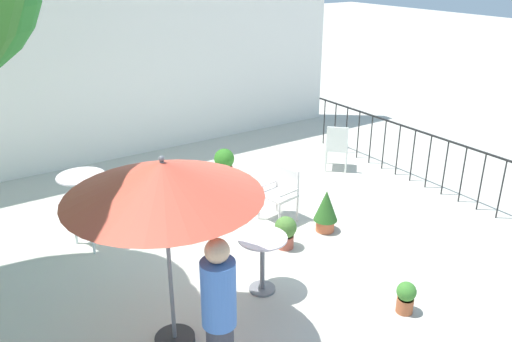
{
  "coord_description": "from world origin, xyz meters",
  "views": [
    {
      "loc": [
        -3.86,
        -5.91,
        3.95
      ],
      "look_at": [
        0.0,
        -0.05,
        1.02
      ],
      "focal_mm": 36.6,
      "sensor_mm": 36.0,
      "label": 1
    }
  ],
  "objects_px": {
    "patio_umbrella_0": "(163,181)",
    "cafe_table_1": "(262,254)",
    "patio_chair_0": "(97,213)",
    "potted_plant_3": "(406,297)",
    "standing_person": "(219,318)",
    "patio_chair_2": "(282,190)",
    "potted_plant_0": "(224,163)",
    "cafe_table_0": "(82,188)",
    "potted_plant_1": "(326,209)",
    "patio_chair_1": "(337,145)",
    "potted_plant_2": "(286,231)"
  },
  "relations": [
    {
      "from": "patio_chair_0",
      "to": "potted_plant_1",
      "type": "bearing_deg",
      "value": -26.04
    },
    {
      "from": "patio_chair_0",
      "to": "cafe_table_1",
      "type": "bearing_deg",
      "value": -58.54
    },
    {
      "from": "standing_person",
      "to": "patio_umbrella_0",
      "type": "bearing_deg",
      "value": 94.88
    },
    {
      "from": "patio_chair_0",
      "to": "potted_plant_0",
      "type": "relative_size",
      "value": 1.6
    },
    {
      "from": "patio_umbrella_0",
      "to": "standing_person",
      "type": "distance_m",
      "value": 1.38
    },
    {
      "from": "patio_chair_2",
      "to": "potted_plant_1",
      "type": "relative_size",
      "value": 1.26
    },
    {
      "from": "cafe_table_0",
      "to": "potted_plant_1",
      "type": "relative_size",
      "value": 1.11
    },
    {
      "from": "patio_chair_1",
      "to": "potted_plant_2",
      "type": "bearing_deg",
      "value": -144.62
    },
    {
      "from": "patio_umbrella_0",
      "to": "potted_plant_0",
      "type": "height_order",
      "value": "patio_umbrella_0"
    },
    {
      "from": "potted_plant_0",
      "to": "patio_chair_1",
      "type": "bearing_deg",
      "value": -22.83
    },
    {
      "from": "standing_person",
      "to": "patio_chair_0",
      "type": "bearing_deg",
      "value": 91.56
    },
    {
      "from": "cafe_table_1",
      "to": "patio_umbrella_0",
      "type": "bearing_deg",
      "value": -168.19
    },
    {
      "from": "cafe_table_0",
      "to": "patio_chair_1",
      "type": "relative_size",
      "value": 0.82
    },
    {
      "from": "cafe_table_1",
      "to": "cafe_table_0",
      "type": "bearing_deg",
      "value": 111.54
    },
    {
      "from": "patio_umbrella_0",
      "to": "cafe_table_1",
      "type": "height_order",
      "value": "patio_umbrella_0"
    },
    {
      "from": "cafe_table_0",
      "to": "patio_chair_1",
      "type": "xyz_separation_m",
      "value": [
        4.72,
        -0.71,
        0.01
      ]
    },
    {
      "from": "cafe_table_1",
      "to": "patio_chair_1",
      "type": "relative_size",
      "value": 0.84
    },
    {
      "from": "patio_umbrella_0",
      "to": "potted_plant_3",
      "type": "bearing_deg",
      "value": -21.99
    },
    {
      "from": "potted_plant_0",
      "to": "potted_plant_3",
      "type": "xyz_separation_m",
      "value": [
        -0.25,
        -4.67,
        -0.1
      ]
    },
    {
      "from": "potted_plant_3",
      "to": "potted_plant_2",
      "type": "bearing_deg",
      "value": 98.77
    },
    {
      "from": "patio_chair_1",
      "to": "standing_person",
      "type": "height_order",
      "value": "standing_person"
    },
    {
      "from": "patio_chair_2",
      "to": "potted_plant_2",
      "type": "bearing_deg",
      "value": -122.19
    },
    {
      "from": "patio_chair_2",
      "to": "cafe_table_0",
      "type": "bearing_deg",
      "value": 145.73
    },
    {
      "from": "potted_plant_0",
      "to": "standing_person",
      "type": "xyz_separation_m",
      "value": [
        -2.68,
        -4.55,
        0.58
      ]
    },
    {
      "from": "cafe_table_0",
      "to": "potted_plant_2",
      "type": "xyz_separation_m",
      "value": [
        2.14,
        -2.54,
        -0.24
      ]
    },
    {
      "from": "patio_chair_1",
      "to": "potted_plant_0",
      "type": "distance_m",
      "value": 2.22
    },
    {
      "from": "patio_chair_0",
      "to": "patio_chair_1",
      "type": "relative_size",
      "value": 1.01
    },
    {
      "from": "cafe_table_0",
      "to": "patio_chair_2",
      "type": "distance_m",
      "value": 3.17
    },
    {
      "from": "cafe_table_1",
      "to": "standing_person",
      "type": "height_order",
      "value": "standing_person"
    },
    {
      "from": "cafe_table_0",
      "to": "standing_person",
      "type": "relative_size",
      "value": 0.44
    },
    {
      "from": "patio_chair_2",
      "to": "standing_person",
      "type": "distance_m",
      "value": 3.72
    },
    {
      "from": "patio_chair_1",
      "to": "cafe_table_0",
      "type": "bearing_deg",
      "value": 171.49
    },
    {
      "from": "patio_chair_1",
      "to": "patio_chair_2",
      "type": "height_order",
      "value": "patio_chair_1"
    },
    {
      "from": "patio_chair_0",
      "to": "potted_plant_3",
      "type": "distance_m",
      "value": 4.35
    },
    {
      "from": "potted_plant_3",
      "to": "standing_person",
      "type": "xyz_separation_m",
      "value": [
        -2.44,
        0.12,
        0.67
      ]
    },
    {
      "from": "cafe_table_0",
      "to": "potted_plant_2",
      "type": "bearing_deg",
      "value": -49.96
    },
    {
      "from": "patio_chair_2",
      "to": "potted_plant_2",
      "type": "xyz_separation_m",
      "value": [
        -0.48,
        -0.76,
        -0.23
      ]
    },
    {
      "from": "potted_plant_3",
      "to": "potted_plant_1",
      "type": "bearing_deg",
      "value": 76.22
    },
    {
      "from": "potted_plant_2",
      "to": "standing_person",
      "type": "relative_size",
      "value": 0.29
    },
    {
      "from": "cafe_table_1",
      "to": "patio_chair_0",
      "type": "bearing_deg",
      "value": 121.46
    },
    {
      "from": "patio_chair_1",
      "to": "potted_plant_1",
      "type": "xyz_separation_m",
      "value": [
        -1.78,
        -1.77,
        -0.15
      ]
    },
    {
      "from": "cafe_table_0",
      "to": "potted_plant_1",
      "type": "xyz_separation_m",
      "value": [
        2.94,
        -2.48,
        -0.15
      ]
    },
    {
      "from": "patio_umbrella_0",
      "to": "potted_plant_0",
      "type": "relative_size",
      "value": 3.8
    },
    {
      "from": "patio_umbrella_0",
      "to": "standing_person",
      "type": "height_order",
      "value": "patio_umbrella_0"
    },
    {
      "from": "cafe_table_0",
      "to": "potted_plant_0",
      "type": "relative_size",
      "value": 1.29
    },
    {
      "from": "patio_umbrella_0",
      "to": "cafe_table_0",
      "type": "height_order",
      "value": "patio_umbrella_0"
    },
    {
      "from": "potted_plant_0",
      "to": "potted_plant_2",
      "type": "distance_m",
      "value": 2.75
    },
    {
      "from": "potted_plant_2",
      "to": "potted_plant_1",
      "type": "bearing_deg",
      "value": 4.43
    },
    {
      "from": "cafe_table_0",
      "to": "patio_chair_2",
      "type": "relative_size",
      "value": 0.89
    },
    {
      "from": "potted_plant_3",
      "to": "standing_person",
      "type": "relative_size",
      "value": 0.24
    }
  ]
}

